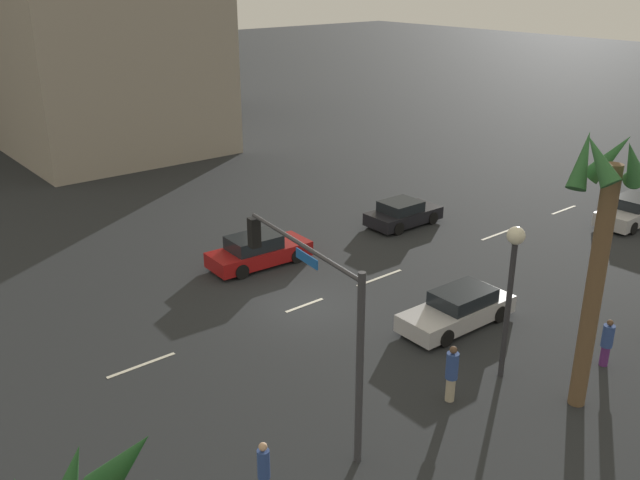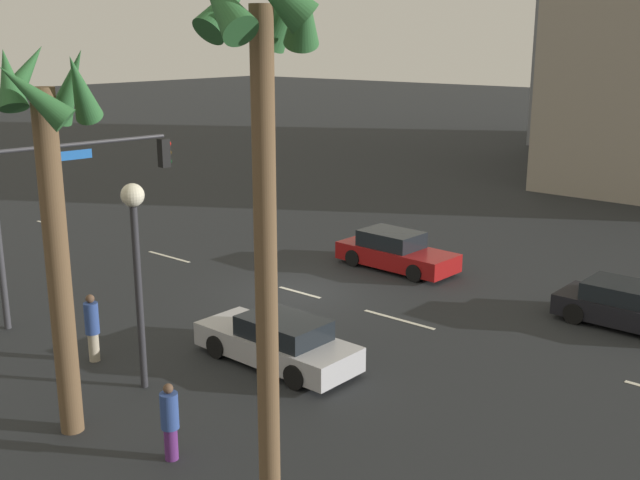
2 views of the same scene
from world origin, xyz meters
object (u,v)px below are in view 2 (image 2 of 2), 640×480
object	(u,v)px
traffic_signal	(67,193)
pedestrian_0	(92,326)
car_0	(624,306)
pedestrian_2	(170,420)
car_2	(395,252)
palm_tree_0	(52,170)
car_1	(278,342)
palm_tree_2	(264,106)
streetlamp	(136,244)

from	to	relation	value
traffic_signal	pedestrian_0	xyz separation A→B (m)	(-3.77, 1.91, -2.85)
car_0	pedestrian_2	bearing A→B (deg)	71.69
pedestrian_0	pedestrian_2	bearing A→B (deg)	160.80
car_0	pedestrian_0	bearing A→B (deg)	49.59
car_2	palm_tree_0	distance (m)	15.72
traffic_signal	car_0	bearing A→B (deg)	-144.42
car_2	traffic_signal	bearing A→B (deg)	63.46
pedestrian_0	traffic_signal	bearing A→B (deg)	-26.91
car_0	pedestrian_2	world-z (taller)	pedestrian_2
pedestrian_0	car_1	bearing A→B (deg)	-142.45
traffic_signal	palm_tree_0	world-z (taller)	palm_tree_0
car_2	palm_tree_2	xyz separation A→B (m)	(-7.21, 14.48, 6.76)
pedestrian_2	car_1	bearing A→B (deg)	-72.39
traffic_signal	palm_tree_0	distance (m)	8.22
car_1	palm_tree_2	xyz separation A→B (m)	(-4.67, 5.24, 6.79)
palm_tree_0	car_0	bearing A→B (deg)	-116.61
palm_tree_0	palm_tree_2	world-z (taller)	palm_tree_2
pedestrian_2	streetlamp	bearing A→B (deg)	-29.11
car_0	palm_tree_2	bearing A→B (deg)	84.15
pedestrian_2	palm_tree_2	bearing A→B (deg)	174.53
car_1	car_2	world-z (taller)	car_2
car_2	streetlamp	xyz separation A→B (m)	(-0.93, 12.42, 3.05)
palm_tree_0	palm_tree_2	xyz separation A→B (m)	(-5.73, -0.28, 1.59)
traffic_signal	streetlamp	distance (m)	6.44
car_1	traffic_signal	world-z (taller)	traffic_signal
streetlamp	pedestrian_2	xyz separation A→B (m)	(-3.18, 1.77, -2.81)
traffic_signal	pedestrian_0	bearing A→B (deg)	153.09
pedestrian_0	palm_tree_2	size ratio (longest dim) A/B	0.19
streetlamp	pedestrian_2	bearing A→B (deg)	150.89
palm_tree_0	pedestrian_0	bearing A→B (deg)	-40.90
car_0	car_2	xyz separation A→B (m)	(8.64, -0.47, 0.04)
pedestrian_2	palm_tree_2	size ratio (longest dim) A/B	0.17
palm_tree_2	car_0	bearing A→B (deg)	-95.85
pedestrian_2	palm_tree_0	distance (m)	5.63
pedestrian_0	palm_tree_2	xyz separation A→B (m)	(-8.61, 2.21, 6.42)
car_2	traffic_signal	size ratio (longest dim) A/B	0.78
palm_tree_0	traffic_signal	bearing A→B (deg)	-33.54
car_1	streetlamp	xyz separation A→B (m)	(1.61, 3.17, 3.07)
traffic_signal	palm_tree_2	world-z (taller)	palm_tree_2
car_2	pedestrian_2	size ratio (longest dim) A/B	2.78
car_1	car_2	distance (m)	9.59
car_2	palm_tree_2	bearing A→B (deg)	116.46
car_0	pedestrian_0	xyz separation A→B (m)	(10.04, 11.80, 0.38)
car_1	palm_tree_2	world-z (taller)	palm_tree_2
car_0	traffic_signal	size ratio (longest dim) A/B	0.66
car_1	car_2	xyz separation A→B (m)	(2.54, -9.24, 0.03)
streetlamp	car_0	bearing A→B (deg)	-122.86
car_2	pedestrian_0	xyz separation A→B (m)	(1.40, 12.27, 0.34)
streetlamp	pedestrian_0	world-z (taller)	streetlamp
traffic_signal	palm_tree_0	size ratio (longest dim) A/B	0.71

